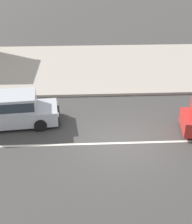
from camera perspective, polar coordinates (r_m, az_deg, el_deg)
ground_plane at (r=13.84m, az=4.25°, el=-5.69°), size 160.00×160.00×0.00m
lane_centre_stripe at (r=13.83m, az=4.25°, el=-5.68°), size 50.40×0.14×0.01m
kerb_strip at (r=22.67m, az=1.36°, el=8.45°), size 68.00×10.00×0.15m
minivan_silver_2 at (r=15.37m, az=-15.67°, el=0.56°), size 4.58×2.16×1.56m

